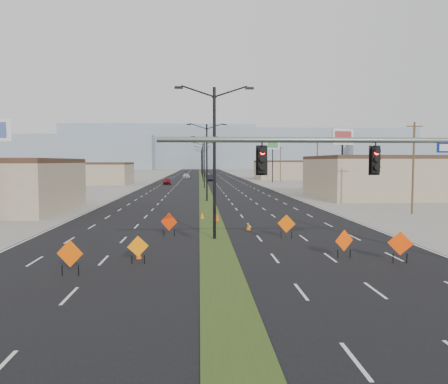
{
  "coord_description": "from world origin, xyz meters",
  "views": [
    {
      "loc": [
        -1.01,
        -16.73,
        5.17
      ],
      "look_at": [
        0.6,
        11.37,
        3.2
      ],
      "focal_mm": 35.0,
      "sensor_mm": 36.0,
      "label": 1
    }
  ],
  "objects": [
    {
      "name": "construction_sign_5",
      "position": [
        9.18,
        4.61,
        0.97
      ],
      "size": [
        1.15,
        0.51,
        1.64
      ],
      "rotation": [
        0.0,
        0.0,
        -0.4
      ],
      "color": "#FF4005",
      "rests_on": "ground"
    },
    {
      "name": "streetlight_6",
      "position": [
        0.0,
        180.0,
        5.42
      ],
      "size": [
        5.15,
        0.24,
        10.02
      ],
      "color": "black",
      "rests_on": "ground"
    },
    {
      "name": "streetlight_1",
      "position": [
        0.0,
        40.0,
        5.42
      ],
      "size": [
        5.15,
        0.24,
        10.02
      ],
      "color": "black",
      "rests_on": "ground"
    },
    {
      "name": "mesa_backdrop",
      "position": [
        -30.0,
        320.0,
        16.0
      ],
      "size": [
        140.0,
        50.0,
        32.0
      ],
      "primitive_type": "cube",
      "color": "#8493A4",
      "rests_on": "ground"
    },
    {
      "name": "streetlight_5",
      "position": [
        0.0,
        152.0,
        5.42
      ],
      "size": [
        5.15,
        0.24,
        10.02
      ],
      "color": "black",
      "rests_on": "ground"
    },
    {
      "name": "mesa_center",
      "position": [
        40.0,
        300.0,
        14.0
      ],
      "size": [
        220.0,
        50.0,
        28.0
      ],
      "primitive_type": "cube",
      "color": "#8493A4",
      "rests_on": "ground"
    },
    {
      "name": "building_se_near",
      "position": [
        34.0,
        45.0,
        2.75
      ],
      "size": [
        36.0,
        18.0,
        5.5
      ],
      "primitive_type": "cube",
      "color": "tan",
      "rests_on": "ground"
    },
    {
      "name": "building_sw_far",
      "position": [
        -32.0,
        85.0,
        2.25
      ],
      "size": [
        30.0,
        14.0,
        4.5
      ],
      "primitive_type": "cube",
      "color": "tan",
      "rests_on": "ground"
    },
    {
      "name": "streetlight_3",
      "position": [
        0.0,
        96.0,
        5.42
      ],
      "size": [
        5.15,
        0.24,
        10.02
      ],
      "color": "black",
      "rests_on": "ground"
    },
    {
      "name": "construction_sign_2",
      "position": [
        -3.09,
        13.17,
        0.97
      ],
      "size": [
        1.15,
        0.54,
        1.66
      ],
      "rotation": [
        0.0,
        0.0,
        -0.42
      ],
      "color": "#EC3204",
      "rests_on": "ground"
    },
    {
      "name": "construction_sign_0",
      "position": [
        -6.83,
        3.0,
        0.98
      ],
      "size": [
        1.23,
        0.27,
        1.66
      ],
      "rotation": [
        0.0,
        0.0,
        -0.19
      ],
      "color": "#EC5304",
      "rests_on": "ground"
    },
    {
      "name": "road_surface",
      "position": [
        0.0,
        100.0,
        0.0
      ],
      "size": [
        25.0,
        400.0,
        0.02
      ],
      "primitive_type": "cube",
      "color": "black",
      "rests_on": "ground"
    },
    {
      "name": "utility_pole_0",
      "position": [
        20.0,
        25.0,
        4.67
      ],
      "size": [
        1.6,
        0.2,
        9.0
      ],
      "color": "#4C3823",
      "rests_on": "ground"
    },
    {
      "name": "construction_sign_3",
      "position": [
        4.82,
        11.96,
        0.96
      ],
      "size": [
        1.13,
        0.55,
        1.63
      ],
      "rotation": [
        0.0,
        0.0,
        -0.43
      ],
      "color": "#FD5F05",
      "rests_on": "ground"
    },
    {
      "name": "pole_sign_east_far",
      "position": [
        17.11,
        90.14,
        8.61
      ],
      "size": [
        3.42,
        0.99,
        10.47
      ],
      "rotation": [
        0.0,
        0.0,
        0.19
      ],
      "color": "black",
      "rests_on": "ground"
    },
    {
      "name": "streetlight_0",
      "position": [
        0.0,
        12.0,
        5.42
      ],
      "size": [
        5.15,
        0.24,
        10.02
      ],
      "color": "black",
      "rests_on": "ground"
    },
    {
      "name": "cone_3",
      "position": [
        -0.74,
        22.42,
        0.29
      ],
      "size": [
        0.36,
        0.36,
        0.59
      ],
      "primitive_type": "cone",
      "rotation": [
        0.0,
        0.0,
        -0.02
      ],
      "color": "orange",
      "rests_on": "ground"
    },
    {
      "name": "car_far",
      "position": [
        -4.87,
        115.42,
        0.74
      ],
      "size": [
        2.3,
        5.2,
        1.48
      ],
      "primitive_type": "imported",
      "rotation": [
        0.0,
        0.0,
        0.04
      ],
      "color": "#AAAEB4",
      "rests_on": "ground"
    },
    {
      "name": "utility_pole_2",
      "position": [
        20.0,
        95.0,
        4.67
      ],
      "size": [
        1.6,
        0.2,
        9.0
      ],
      "color": "#4C3823",
      "rests_on": "ground"
    },
    {
      "name": "building_se_far",
      "position": [
        38.0,
        110.0,
        2.5
      ],
      "size": [
        44.0,
        16.0,
        5.0
      ],
      "primitive_type": "cube",
      "color": "tan",
      "rests_on": "ground"
    },
    {
      "name": "median_strip",
      "position": [
        0.0,
        100.0,
        0.0
      ],
      "size": [
        2.0,
        400.0,
        0.04
      ],
      "primitive_type": "cube",
      "color": "#2F4619",
      "rests_on": "ground"
    },
    {
      "name": "streetlight_4",
      "position": [
        0.0,
        124.0,
        5.42
      ],
      "size": [
        5.15,
        0.24,
        10.02
      ],
      "color": "black",
      "rests_on": "ground"
    },
    {
      "name": "pole_sign_east_near",
      "position": [
        17.1,
        37.66,
        7.57
      ],
      "size": [
        3.0,
        1.2,
        9.29
      ],
      "rotation": [
        0.0,
        0.0,
        0.29
      ],
      "color": "black",
      "rests_on": "ground"
    },
    {
      "name": "construction_sign_1",
      "position": [
        -4.1,
        5.2,
        0.84
      ],
      "size": [
        1.02,
        0.43,
        1.44
      ],
      "rotation": [
        0.0,
        0.0,
        0.37
      ],
      "color": "orange",
      "rests_on": "ground"
    },
    {
      "name": "cone_2",
      "position": [
        0.54,
        20.83,
        0.33
      ],
      "size": [
        0.52,
        0.52,
        0.67
      ],
      "primitive_type": "cone",
      "rotation": [
        0.0,
        0.0,
        0.37
      ],
      "color": "#F13805",
      "rests_on": "ground"
    },
    {
      "name": "construction_sign_4",
      "position": [
        6.71,
        5.87,
        0.9
      ],
      "size": [
        1.09,
        0.45,
        1.54
      ],
      "rotation": [
        0.0,
        0.0,
        0.37
      ],
      "color": "#F94805",
      "rests_on": "ground"
    },
    {
      "name": "car_mid",
      "position": [
        2.0,
        99.78,
        0.82
      ],
      "size": [
        1.95,
        5.04,
        1.64
      ],
      "primitive_type": "imported",
      "rotation": [
        0.0,
        0.0,
        -0.04
      ],
      "color": "black",
      "rests_on": "ground"
    },
    {
      "name": "signal_mast",
      "position": [
        8.56,
        2.0,
        4.79
      ],
      "size": [
        16.3,
        0.6,
        8.0
      ],
      "color": "slate",
      "rests_on": "ground"
    },
    {
      "name": "car_left",
      "position": [
        -8.26,
        82.16,
        0.72
      ],
      "size": [
        1.94,
        4.34,
        1.45
      ],
      "primitive_type": "imported",
      "rotation": [
        0.0,
        0.0,
        0.05
      ],
      "color": "maroon",
      "rests_on": "ground"
    },
    {
      "name": "utility_pole_3",
      "position": [
        20.0,
        130.0,
        4.67
      ],
      "size": [
        1.6,
        0.2,
        9.0
      ],
      "color": "#4C3823",
      "rests_on": "ground"
    },
    {
      "name": "utility_pole_1",
      "position": [
        20.0,
        60.0,
        4.67
      ],
      "size": [
        1.6,
        0.2,
        9.0
      ],
      "color": "#4C3823",
      "rests_on": "ground"
    },
    {
      "name": "streetlight_2",
      "position": [
        0.0,
        68.0,
        5.42
      ],
      "size": [
        5.15,
        0.24,
        10.02
      ],
      "color": "black",
      "rests_on": "ground"
    },
    {
      "name": "cone_0",
      "position": [
        -4.23,
        6.35,
        0.27
      ],
      "size": [
        0.42,
        0.42,
        0.53
      ],
      "primitive_type": "cone",
      "rotation": [
        0.0,
        0.0,
        0.41
      ],
      "color": "#FF4F05",
      "rests_on": "ground"
    },
    {
      "name": "ground",
      "position": [
        0.0,
        0.0,
        0.0
      ],
      "size": [
        600.0,
        600.0,
        0.0
      ],
      "primitive_type": "plane",
      "color": "gray",
      "rests_on": "ground"
    },
    {
      "name": "cone_1",
      "position": [
        2.69,
        15.74,
        0.3
      ],
      "size": [
        0.45,
        0.45,
        0.59
      ],
      "primitive_type": "cone",
      "rotation": [
        0.0,
        0.0,
        -0.31
      ],
      "color": "#D75E04",
      "rests_on": "ground"
    },
    {
      "name": "mesa_west",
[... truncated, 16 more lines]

